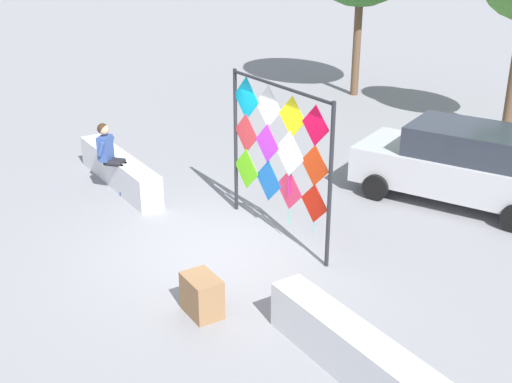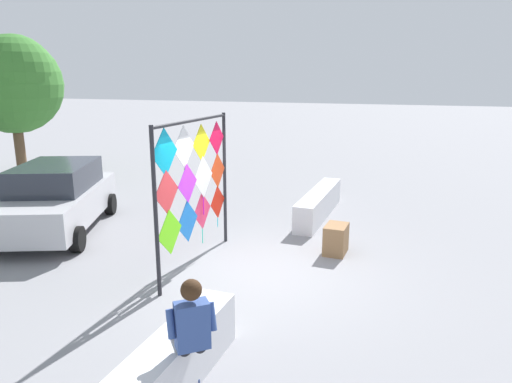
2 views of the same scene
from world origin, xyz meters
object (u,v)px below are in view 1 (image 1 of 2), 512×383
at_px(kite_display_rack, 278,147).
at_px(cardboard_box_large, 202,295).
at_px(seated_vendor, 110,153).
at_px(parked_car, 461,163).

height_order(kite_display_rack, cardboard_box_large, kite_display_rack).
bearing_deg(kite_display_rack, seated_vendor, -153.16).
bearing_deg(seated_vendor, kite_display_rack, 26.84).
relative_size(kite_display_rack, seated_vendor, 1.89).
bearing_deg(parked_car, kite_display_rack, -100.26).
bearing_deg(cardboard_box_large, seated_vendor, 172.90).
height_order(seated_vendor, cardboard_box_large, seated_vendor).
relative_size(seated_vendor, parked_car, 0.34).
bearing_deg(cardboard_box_large, kite_display_rack, 122.94).
height_order(kite_display_rack, parked_car, kite_display_rack).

